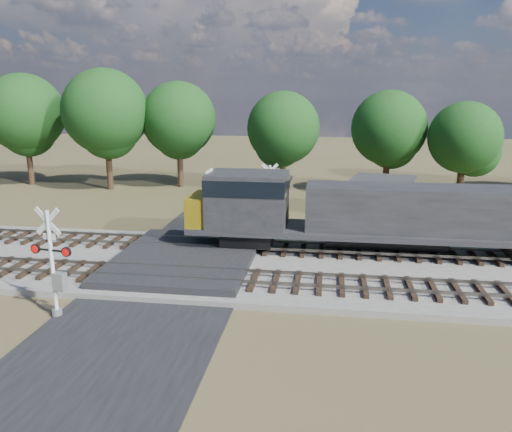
# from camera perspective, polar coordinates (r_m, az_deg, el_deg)

# --- Properties ---
(ground) EXTENTS (160.00, 160.00, 0.00)m
(ground) POSITION_cam_1_polar(r_m,az_deg,el_deg) (26.00, -8.35, -5.99)
(ground) COLOR #474625
(ground) RESTS_ON ground
(ballast_bed) EXTENTS (140.00, 10.00, 0.30)m
(ballast_bed) POSITION_cam_1_polar(r_m,az_deg,el_deg) (25.56, 14.15, -6.28)
(ballast_bed) COLOR gray
(ballast_bed) RESTS_ON ground
(road) EXTENTS (7.00, 60.00, 0.08)m
(road) POSITION_cam_1_polar(r_m,az_deg,el_deg) (25.99, -8.35, -5.91)
(road) COLOR black
(road) RESTS_ON ground
(crossing_panel) EXTENTS (7.00, 9.00, 0.62)m
(crossing_panel) POSITION_cam_1_polar(r_m,az_deg,el_deg) (26.35, -8.07, -4.99)
(crossing_panel) COLOR #262628
(crossing_panel) RESTS_ON ground
(track_near) EXTENTS (140.00, 2.60, 0.33)m
(track_near) POSITION_cam_1_polar(r_m,az_deg,el_deg) (23.33, -2.36, -7.14)
(track_near) COLOR black
(track_near) RESTS_ON ballast_bed
(track_far) EXTENTS (140.00, 2.60, 0.33)m
(track_far) POSITION_cam_1_polar(r_m,az_deg,el_deg) (27.99, -0.48, -3.50)
(track_far) COLOR black
(track_far) RESTS_ON ballast_bed
(crossing_signal_near) EXTENTS (1.83, 0.44, 4.55)m
(crossing_signal_near) POSITION_cam_1_polar(r_m,az_deg,el_deg) (21.31, -21.98, -6.03)
(crossing_signal_near) COLOR silver
(crossing_signal_near) RESTS_ON ground
(crossing_signal_far) EXTENTS (1.77, 0.42, 4.40)m
(crossing_signal_far) POSITION_cam_1_polar(r_m,az_deg,el_deg) (32.59, 1.42, 1.58)
(crossing_signal_far) COLOR silver
(crossing_signal_far) RESTS_ON ground
(equipment_shed) EXTENTS (5.14, 5.14, 2.91)m
(equipment_shed) POSITION_cam_1_polar(r_m,az_deg,el_deg) (36.82, 14.21, 2.02)
(equipment_shed) COLOR #442D1D
(equipment_shed) RESTS_ON ground
(treeline) EXTENTS (76.37, 10.74, 11.94)m
(treeline) POSITION_cam_1_polar(r_m,az_deg,el_deg) (43.94, 9.73, 11.15)
(treeline) COLOR black
(treeline) RESTS_ON ground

